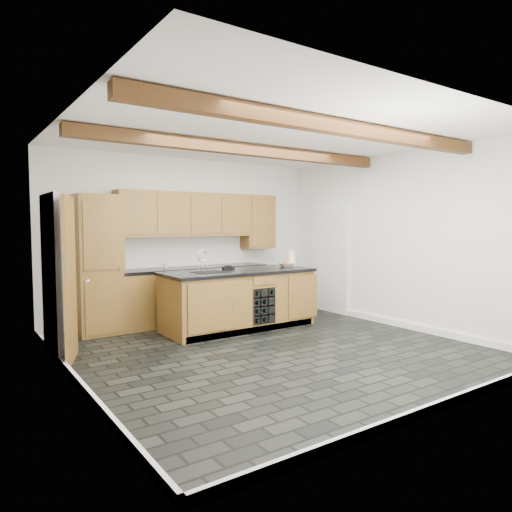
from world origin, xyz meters
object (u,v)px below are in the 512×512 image
(island, at_px, (240,299))
(paper_towel, at_px, (292,258))
(fruit_bowl, at_px, (287,265))
(kitchen_scale, at_px, (228,267))

(island, height_order, paper_towel, paper_towel)
(island, bearing_deg, fruit_bowl, 4.06)
(paper_towel, bearing_deg, kitchen_scale, 170.67)
(kitchen_scale, distance_m, paper_towel, 1.19)
(kitchen_scale, bearing_deg, fruit_bowl, -5.57)
(fruit_bowl, bearing_deg, kitchen_scale, 170.04)
(kitchen_scale, height_order, fruit_bowl, fruit_bowl)
(island, bearing_deg, paper_towel, 3.42)
(island, xyz_separation_m, paper_towel, (1.11, 0.07, 0.60))
(island, xyz_separation_m, kitchen_scale, (-0.05, 0.26, 0.49))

